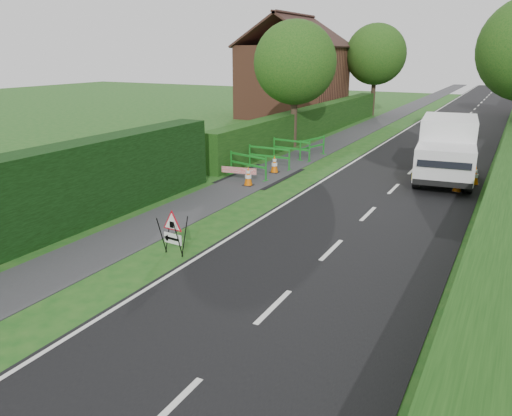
% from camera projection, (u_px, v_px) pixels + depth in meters
% --- Properties ---
extents(ground, '(120.00, 120.00, 0.00)m').
position_uv_depth(ground, '(147.00, 301.00, 10.61)').
color(ground, '#174D16').
rests_on(ground, ground).
extents(road_surface, '(6.00, 90.00, 0.02)m').
position_uv_depth(road_surface, '(465.00, 119.00, 38.96)').
color(road_surface, black).
rests_on(road_surface, ground).
extents(footpath, '(2.00, 90.00, 0.02)m').
position_uv_depth(footpath, '(394.00, 115.00, 41.42)').
color(footpath, '#2D2D30').
rests_on(footpath, ground).
extents(hedge_west_far, '(1.00, 24.00, 1.80)m').
position_uv_depth(hedge_west_far, '(313.00, 136.00, 31.37)').
color(hedge_west_far, '#14380F').
rests_on(hedge_west_far, ground).
extents(house_west, '(7.50, 7.40, 7.88)m').
position_uv_depth(house_west, '(293.00, 80.00, 39.48)').
color(house_west, brown).
rests_on(house_west, ground).
extents(tree_nw, '(4.40, 4.40, 6.70)m').
position_uv_depth(tree_nw, '(295.00, 63.00, 26.48)').
color(tree_nw, '#2D2116').
rests_on(tree_nw, ground).
extents(tree_fw, '(4.80, 4.80, 7.24)m').
position_uv_depth(tree_fw, '(376.00, 54.00, 39.85)').
color(tree_fw, '#2D2116').
rests_on(tree_fw, ground).
extents(triangle_sign, '(0.76, 0.76, 1.03)m').
position_uv_depth(triangle_sign, '(171.00, 229.00, 12.77)').
color(triangle_sign, black).
rests_on(triangle_sign, ground).
extents(works_van, '(2.70, 5.62, 2.47)m').
position_uv_depth(works_van, '(447.00, 148.00, 20.30)').
color(works_van, silver).
rests_on(works_van, ground).
extents(traffic_cone_0, '(0.38, 0.38, 0.79)m').
position_uv_depth(traffic_cone_0, '(458.00, 182.00, 18.70)').
color(traffic_cone_0, black).
rests_on(traffic_cone_0, ground).
extents(traffic_cone_1, '(0.38, 0.38, 0.79)m').
position_uv_depth(traffic_cone_1, '(475.00, 175.00, 19.69)').
color(traffic_cone_1, black).
rests_on(traffic_cone_1, ground).
extents(traffic_cone_2, '(0.38, 0.38, 0.79)m').
position_uv_depth(traffic_cone_2, '(467.00, 163.00, 21.95)').
color(traffic_cone_2, black).
rests_on(traffic_cone_2, ground).
extents(traffic_cone_3, '(0.38, 0.38, 0.79)m').
position_uv_depth(traffic_cone_3, '(248.00, 176.00, 19.56)').
color(traffic_cone_3, black).
rests_on(traffic_cone_3, ground).
extents(traffic_cone_4, '(0.38, 0.38, 0.79)m').
position_uv_depth(traffic_cone_4, '(274.00, 164.00, 21.65)').
color(traffic_cone_4, black).
rests_on(traffic_cone_4, ground).
extents(ped_barrier_0, '(2.08, 0.86, 1.00)m').
position_uv_depth(ped_barrier_0, '(248.00, 163.00, 20.81)').
color(ped_barrier_0, '#177F20').
rests_on(ped_barrier_0, ground).
extents(ped_barrier_1, '(2.06, 0.36, 1.00)m').
position_uv_depth(ped_barrier_1, '(269.00, 154.00, 22.46)').
color(ped_barrier_1, '#177F20').
rests_on(ped_barrier_1, ground).
extents(ped_barrier_2, '(2.09, 0.59, 1.00)m').
position_uv_depth(ped_barrier_2, '(291.00, 147.00, 24.26)').
color(ped_barrier_2, '#177F20').
rests_on(ped_barrier_2, ground).
extents(ped_barrier_3, '(0.82, 2.08, 1.00)m').
position_uv_depth(ped_barrier_3, '(312.00, 145.00, 24.70)').
color(ped_barrier_3, '#177F20').
rests_on(ped_barrier_3, ground).
extents(redwhite_plank, '(1.49, 0.28, 0.25)m').
position_uv_depth(redwhite_plank, '(239.00, 181.00, 20.38)').
color(redwhite_plank, red).
rests_on(redwhite_plank, ground).
extents(hatchback_car, '(1.46, 3.41, 1.15)m').
position_uv_depth(hatchback_car, '(454.00, 127.00, 30.91)').
color(hatchback_car, silver).
rests_on(hatchback_car, ground).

